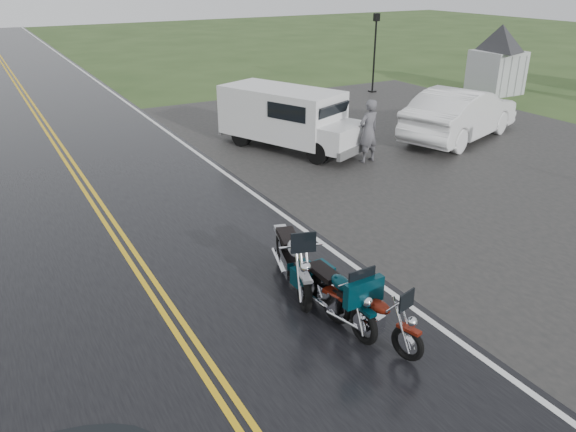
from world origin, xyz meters
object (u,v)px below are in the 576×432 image
(visitor_center, at_px, (501,42))
(van_white, at_px, (318,133))
(person_at_van, at_px, (368,132))
(motorcycle_teal, at_px, (365,311))
(lamp_post_far_right, at_px, (374,53))
(sedan_white, at_px, (461,115))
(motorcycle_red, at_px, (409,331))
(motorcycle_silver, at_px, (305,277))

(visitor_center, height_order, van_white, visitor_center)
(van_white, xyz_separation_m, person_at_van, (1.48, -0.55, -0.04))
(motorcycle_teal, height_order, lamp_post_far_right, lamp_post_far_right)
(motorcycle_teal, xyz_separation_m, sedan_white, (10.09, 7.99, 0.25))
(sedan_white, xyz_separation_m, lamp_post_far_right, (2.44, 8.15, 0.96))
(van_white, bearing_deg, lamp_post_far_right, 21.45)
(motorcycle_red, distance_m, van_white, 9.57)
(motorcycle_silver, bearing_deg, sedan_white, 49.72)
(motorcycle_teal, distance_m, sedan_white, 12.88)
(motorcycle_teal, bearing_deg, motorcycle_red, -64.96)
(person_at_van, bearing_deg, visitor_center, -161.68)
(visitor_center, height_order, person_at_van, visitor_center)
(person_at_van, bearing_deg, motorcycle_red, 49.64)
(motorcycle_teal, height_order, person_at_van, person_at_van)
(visitor_center, bearing_deg, sedan_white, -145.68)
(motorcycle_red, relative_size, sedan_white, 0.36)
(motorcycle_red, bearing_deg, motorcycle_teal, 101.29)
(person_at_van, distance_m, lamp_post_far_right, 11.04)
(visitor_center, relative_size, motorcycle_teal, 7.34)
(motorcycle_red, height_order, lamp_post_far_right, lamp_post_far_right)
(van_white, bearing_deg, person_at_van, -43.37)
(motorcycle_teal, relative_size, person_at_van, 1.12)
(visitor_center, height_order, sedan_white, visitor_center)
(person_at_van, bearing_deg, lamp_post_far_right, -135.24)
(motorcycle_teal, relative_size, sedan_white, 0.40)
(motorcycle_teal, xyz_separation_m, van_white, (4.24, 8.06, 0.37))
(van_white, bearing_deg, sedan_white, -23.42)
(motorcycle_teal, bearing_deg, lamp_post_far_right, 51.10)
(motorcycle_silver, xyz_separation_m, sedan_white, (10.43, 6.73, 0.18))
(person_at_van, bearing_deg, sedan_white, 179.45)
(visitor_center, relative_size, lamp_post_far_right, 4.31)
(visitor_center, distance_m, motorcycle_red, 22.16)
(visitor_center, distance_m, van_white, 14.34)
(motorcycle_red, relative_size, lamp_post_far_right, 0.52)
(sedan_white, bearing_deg, motorcycle_teal, 109.89)
(person_at_van, height_order, sedan_white, person_at_van)
(motorcycle_red, xyz_separation_m, van_white, (3.91, 8.72, 0.44))
(motorcycle_red, xyz_separation_m, person_at_van, (5.39, 8.17, 0.40))
(van_white, height_order, person_at_van, van_white)
(van_white, height_order, lamp_post_far_right, lamp_post_far_right)
(visitor_center, distance_m, motorcycle_silver, 21.55)
(van_white, relative_size, lamp_post_far_right, 1.39)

